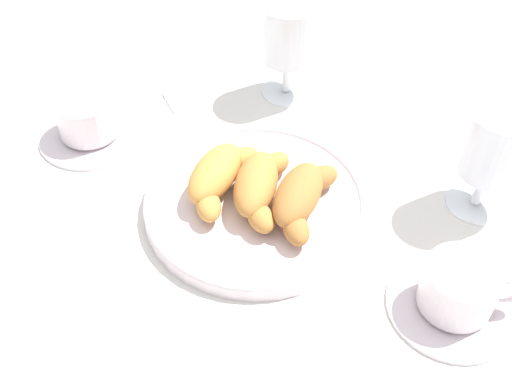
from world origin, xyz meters
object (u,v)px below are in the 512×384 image
(coffee_cup_near, at_px, (88,120))
(juice_glass_left, at_px, (495,146))
(juice_glass_right, at_px, (288,37))
(croissant_small, at_px, (259,185))
(croissant_large, at_px, (218,175))
(coffee_cup_far, at_px, (458,292))
(sugar_packet, at_px, (179,99))
(pastry_plate, at_px, (256,203))
(croissant_extra, at_px, (301,196))

(coffee_cup_near, relative_size, juice_glass_left, 0.97)
(coffee_cup_near, xyz_separation_m, juice_glass_right, (-0.15, 0.23, 0.07))
(croissant_small, height_order, juice_glass_left, juice_glass_left)
(croissant_large, height_order, croissant_small, same)
(juice_glass_left, bearing_deg, croissant_small, -75.60)
(coffee_cup_far, height_order, juice_glass_right, juice_glass_right)
(coffee_cup_far, bearing_deg, sugar_packet, -125.45)
(juice_glass_left, bearing_deg, pastry_plate, -75.76)
(pastry_plate, xyz_separation_m, croissant_extra, (0.01, 0.05, 0.03))
(pastry_plate, distance_m, sugar_packet, 0.23)
(coffee_cup_near, relative_size, sugar_packet, 2.72)
(pastry_plate, distance_m, coffee_cup_far, 0.25)
(croissant_large, distance_m, croissant_extra, 0.10)
(pastry_plate, xyz_separation_m, coffee_cup_near, (-0.08, -0.24, 0.01))
(pastry_plate, relative_size, coffee_cup_near, 1.93)
(croissant_large, height_order, coffee_cup_near, croissant_large)
(croissant_extra, height_order, coffee_cup_near, croissant_extra)
(croissant_large, distance_m, coffee_cup_near, 0.21)
(croissant_large, bearing_deg, sugar_packet, -149.33)
(croissant_large, xyz_separation_m, sugar_packet, (-0.17, -0.10, -0.04))
(coffee_cup_near, bearing_deg, sugar_packet, 135.93)
(croissant_large, distance_m, juice_glass_right, 0.23)
(croissant_large, relative_size, juice_glass_right, 0.96)
(croissant_large, xyz_separation_m, croissant_small, (0.01, 0.05, 0.00))
(croissant_extra, xyz_separation_m, juice_glass_right, (-0.24, -0.06, 0.05))
(coffee_cup_far, relative_size, juice_glass_left, 0.97)
(coffee_cup_near, bearing_deg, croissant_large, 68.34)
(croissant_large, bearing_deg, croissant_small, 83.48)
(pastry_plate, height_order, sugar_packet, pastry_plate)
(coffee_cup_far, relative_size, juice_glass_right, 0.97)
(croissant_small, distance_m, coffee_cup_far, 0.24)
(pastry_plate, bearing_deg, sugar_packet, -140.18)
(juice_glass_left, distance_m, juice_glass_right, 0.31)
(pastry_plate, height_order, juice_glass_right, juice_glass_right)
(pastry_plate, xyz_separation_m, sugar_packet, (-0.18, -0.15, -0.01))
(croissant_extra, bearing_deg, juice_glass_right, -165.94)
(juice_glass_right, bearing_deg, coffee_cup_near, -57.92)
(croissant_large, height_order, juice_glass_right, juice_glass_right)
(croissant_extra, xyz_separation_m, coffee_cup_far, (0.08, 0.18, -0.02))
(coffee_cup_far, distance_m, sugar_packet, 0.46)
(juice_glass_left, bearing_deg, juice_glass_right, -122.71)
(croissant_large, xyz_separation_m, coffee_cup_far, (0.10, 0.27, -0.02))
(croissant_extra, height_order, juice_glass_left, juice_glass_left)
(croissant_small, xyz_separation_m, juice_glass_right, (-0.23, -0.01, 0.05))
(coffee_cup_near, distance_m, juice_glass_right, 0.28)
(croissant_large, height_order, coffee_cup_far, croissant_large)
(croissant_small, distance_m, sugar_packet, 0.24)
(croissant_extra, distance_m, coffee_cup_far, 0.19)
(juice_glass_left, bearing_deg, coffee_cup_near, -92.23)
(croissant_small, distance_m, juice_glass_left, 0.26)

